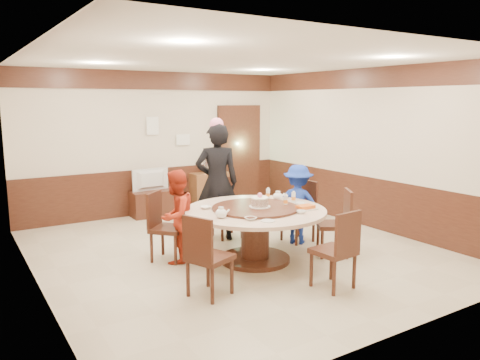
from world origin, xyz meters
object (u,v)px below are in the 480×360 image
shrimp_platter (306,208)px  birthday_cake (260,202)px  banquet_table (255,224)px  thermos (207,164)px  person_blue (298,204)px  tv_stand (153,203)px  side_cabinet (210,190)px  person_standing (217,182)px  person_red (176,216)px  television (152,180)px

shrimp_platter → birthday_cake: bearing=144.2°
banquet_table → thermos: bearing=73.2°
banquet_table → person_blue: 1.10m
tv_stand → side_cabinet: bearing=1.3°
person_standing → person_red: person_standing is taller
shrimp_platter → person_standing: bearing=106.9°
birthday_cake → tv_stand: 3.37m
side_cabinet → person_blue: bearing=-90.4°
person_blue → thermos: bearing=-41.7°
person_blue → side_cabinet: size_ratio=1.57×
tv_stand → thermos: (1.22, 0.03, 0.69)m
person_blue → television: person_blue is taller
thermos → person_standing: bearing=-114.0°
person_blue → shrimp_platter: size_ratio=4.18×
person_standing → tv_stand: bearing=-58.7°
banquet_table → shrimp_platter: bearing=-36.1°
person_red → shrimp_platter: (1.51, -0.96, 0.13)m
birthday_cake → banquet_table: bearing=140.9°
person_red → tv_stand: bearing=-140.3°
banquet_table → person_red: bearing=149.8°
person_red → shrimp_platter: bearing=112.2°
person_red → birthday_cake: (1.00, -0.59, 0.20)m
birthday_cake → shrimp_platter: (0.51, -0.37, -0.07)m
person_standing → tv_stand: 2.19m
person_standing → television: bearing=-58.7°
banquet_table → thermos: size_ratio=5.16×
person_standing → tv_stand: person_standing is taller
birthday_cake → thermos: 3.47m
birthday_cake → person_red: bearing=149.3°
person_standing → birthday_cake: (-0.02, -1.24, -0.09)m
shrimp_platter → side_cabinet: 3.76m
person_red → side_cabinet: size_ratio=1.63×
television → side_cabinet: 1.33m
side_cabinet → thermos: 0.57m
person_blue → television: 3.18m
birthday_cake → shrimp_platter: 0.63m
banquet_table → television: 3.28m
banquet_table → thermos: thermos is taller
birthday_cake → shrimp_platter: bearing=-35.8°
person_blue → shrimp_platter: 0.91m
television → person_red: bearing=70.5°
shrimp_platter → television: bearing=102.1°
person_standing → shrimp_platter: (0.49, -1.61, -0.16)m
banquet_table → television: (-0.23, 3.26, 0.18)m
banquet_table → birthday_cake: bearing=-39.1°
birthday_cake → thermos: thermos is taller
thermos → tv_stand: bearing=-178.6°
person_standing → banquet_table: bearing=109.9°
person_red → side_cabinet: 3.41m
tv_stand → television: 0.47m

